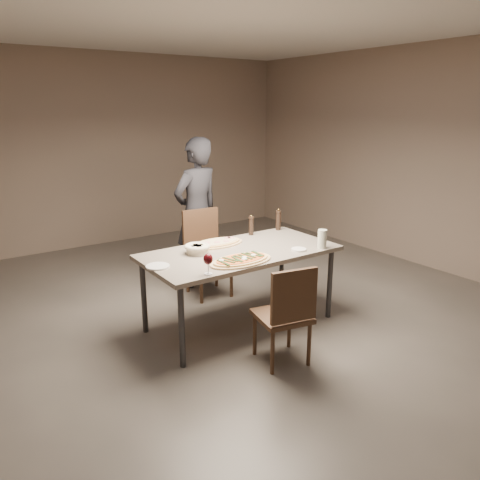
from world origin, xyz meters
TOP-DOWN VIEW (x-y plane):
  - room at (0.00, 0.00)m, footprint 7.00×7.00m
  - dining_table at (0.00, 0.00)m, footprint 1.80×0.90m
  - zucchini_pizza at (-0.18, -0.28)m, footprint 0.59×0.33m
  - ham_pizza at (-0.07, 0.28)m, footprint 0.54×0.30m
  - bread_basket at (-0.37, 0.14)m, footprint 0.23×0.23m
  - oil_dish at (0.45, -0.31)m, footprint 0.14×0.14m
  - pepper_mill_left at (0.77, 0.38)m, footprint 0.06×0.06m
  - pepper_mill_right at (0.40, 0.38)m, footprint 0.05×0.05m
  - carafe at (0.68, -0.38)m, footprint 0.09×0.09m
  - wine_glass at (-0.57, -0.38)m, footprint 0.08×0.08m
  - side_plate at (-0.83, 0.01)m, footprint 0.20×0.20m
  - chair_near at (-0.11, -0.82)m, footprint 0.48×0.48m
  - chair_far at (0.15, 0.90)m, footprint 0.48×0.48m
  - diner at (0.22, 1.19)m, footprint 0.70×0.54m

SIDE VIEW (x-z plane):
  - chair_near at x=-0.11m, z-range 0.05..0.91m
  - chair_far at x=0.15m, z-range 0.06..1.00m
  - dining_table at x=0.00m, z-range 0.32..1.07m
  - side_plate at x=-0.83m, z-range 0.75..0.76m
  - oil_dish at x=0.45m, z-range 0.75..0.77m
  - ham_pizza at x=-0.07m, z-range 0.75..0.78m
  - zucchini_pizza at x=-0.18m, z-range 0.74..0.79m
  - bread_basket at x=-0.37m, z-range 0.76..0.84m
  - carafe at x=0.68m, z-range 0.75..0.93m
  - pepper_mill_right at x=0.40m, z-range 0.74..0.96m
  - diner at x=0.22m, z-range 0.00..1.72m
  - pepper_mill_left at x=0.77m, z-range 0.74..0.98m
  - wine_glass at x=-0.57m, z-range 0.78..0.96m
  - room at x=0.00m, z-range -2.10..4.90m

